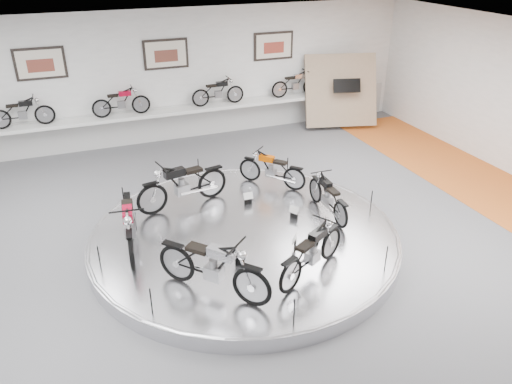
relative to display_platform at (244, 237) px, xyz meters
name	(u,v)px	position (x,y,z in m)	size (l,w,h in m)	color
floor	(250,251)	(0.00, -0.30, -0.15)	(16.00, 16.00, 0.00)	#545457
ceiling	(248,54)	(0.00, -0.30, 3.85)	(16.00, 16.00, 0.00)	white
wall_back	(168,77)	(0.00, 6.70, 1.85)	(16.00, 16.00, 0.00)	white
orange_carpet_strip	(502,195)	(6.80, -0.30, -0.14)	(2.40, 12.60, 0.01)	#C85523
dado_band	(171,123)	(0.00, 6.68, 0.40)	(15.68, 0.04, 1.10)	#BCBCBA
display_platform	(244,237)	(0.00, 0.00, 0.00)	(6.40, 6.40, 0.30)	silver
platform_rim	(244,232)	(0.00, 0.00, 0.12)	(6.40, 6.40, 0.10)	#B2B2BA
shelf	(172,112)	(0.00, 6.40, 0.85)	(11.00, 0.55, 0.10)	silver
poster_left	(40,64)	(-3.50, 6.66, 2.55)	(1.35, 0.06, 0.88)	beige
poster_center	(166,54)	(0.00, 6.66, 2.55)	(1.35, 0.06, 0.88)	beige
poster_right	(274,46)	(3.50, 6.66, 2.55)	(1.35, 0.06, 0.88)	beige
display_panel	(341,91)	(5.60, 5.80, 1.10)	(2.40, 0.12, 2.40)	#987E64
shelf_bike_a	(22,114)	(-4.20, 6.40, 1.27)	(1.22, 0.42, 0.73)	black
shelf_bike_b	(121,104)	(-1.50, 6.40, 1.27)	(1.22, 0.42, 0.73)	maroon
shelf_bike_c	(218,93)	(1.50, 6.40, 1.27)	(1.22, 0.42, 0.73)	black
shelf_bike_d	(295,85)	(4.20, 6.40, 1.27)	(1.22, 0.42, 0.73)	#9E9EA3
bike_a	(272,169)	(1.39, 1.81, 0.60)	(1.51, 0.53, 0.89)	#C94E00
bike_b	(183,184)	(-0.89, 1.57, 0.70)	(1.88, 0.66, 1.10)	black
bike_c	(129,223)	(-2.28, 0.26, 0.69)	(1.84, 0.65, 1.08)	maroon
bike_d	(213,266)	(-1.19, -1.70, 0.70)	(1.87, 0.66, 1.10)	#9E9EA3
bike_e	(312,251)	(0.61, -1.84, 0.64)	(1.65, 0.58, 0.97)	black
bike_f	(328,196)	(1.96, 0.03, 0.59)	(1.51, 0.53, 0.89)	black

